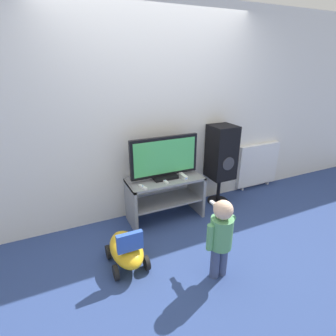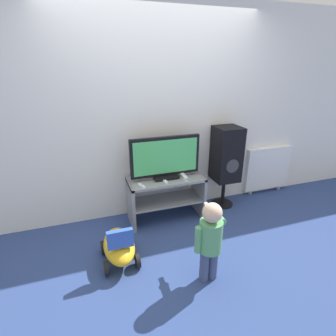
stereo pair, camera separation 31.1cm
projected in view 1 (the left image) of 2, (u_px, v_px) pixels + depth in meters
ground_plane at (172, 226)px, 3.28m from camera, size 16.00×16.00×0.00m
wall_back at (155, 115)px, 3.22m from camera, size 10.00×0.06×2.60m
tv_stand at (165, 193)px, 3.32m from camera, size 0.95×0.43×0.56m
television at (164, 158)px, 3.17m from camera, size 0.87×0.20×0.53m
game_console at (183, 176)px, 3.25m from camera, size 0.05×0.16×0.05m
remote_primary at (143, 187)px, 3.00m from camera, size 0.07×0.13×0.03m
remote_secondary at (165, 181)px, 3.15m from camera, size 0.04×0.13×0.03m
child at (221, 233)px, 2.36m from camera, size 0.31×0.46×0.80m
speaker_tower at (221, 154)px, 3.59m from camera, size 0.33×0.35×1.13m
ride_on_toy at (127, 249)px, 2.60m from camera, size 0.35×0.58×0.46m
radiator at (258, 165)px, 4.17m from camera, size 0.76×0.08×0.73m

